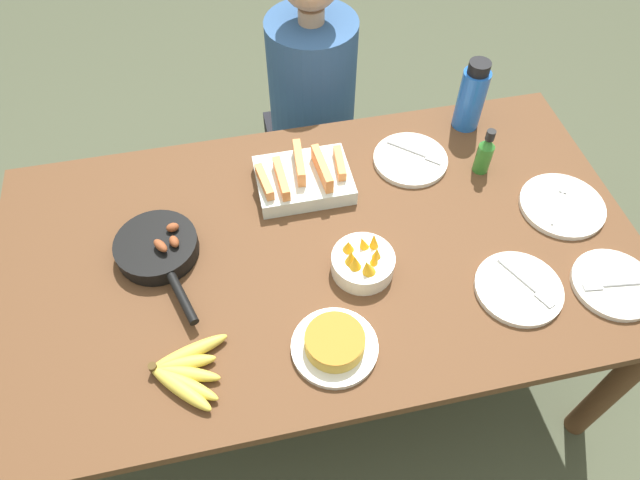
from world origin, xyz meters
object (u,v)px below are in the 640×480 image
(hot_sauce_bottle, at_px, (485,153))
(person_figure, at_px, (313,126))
(empty_plate_far_left, at_px, (562,206))
(frittata_plate_center, at_px, (335,344))
(empty_plate_mid_edge, at_px, (410,160))
(banana_bunch, at_px, (184,372))
(water_bottle, at_px, (472,97))
(empty_plate_near_front, at_px, (519,288))
(fruit_bowl_mango, at_px, (363,262))
(empty_plate_far_right, at_px, (614,284))
(melon_tray, at_px, (302,178))
(skillet, at_px, (158,249))

(hot_sauce_bottle, bearing_deg, person_figure, 126.09)
(empty_plate_far_left, xyz_separation_m, person_figure, (-0.58, 0.75, -0.24))
(frittata_plate_center, distance_m, empty_plate_mid_edge, 0.68)
(banana_bunch, distance_m, empty_plate_mid_edge, 0.92)
(banana_bunch, height_order, water_bottle, water_bottle)
(empty_plate_near_front, xyz_separation_m, empty_plate_far_left, (0.24, 0.24, -0.00))
(banana_bunch, bearing_deg, frittata_plate_center, -1.21)
(frittata_plate_center, distance_m, empty_plate_near_front, 0.51)
(water_bottle, relative_size, hot_sauce_bottle, 1.53)
(frittata_plate_center, height_order, hot_sauce_bottle, hot_sauce_bottle)
(empty_plate_far_left, xyz_separation_m, fruit_bowl_mango, (-0.62, -0.09, 0.03))
(empty_plate_far_right, height_order, empty_plate_mid_edge, same)
(empty_plate_near_front, relative_size, water_bottle, 0.95)
(frittata_plate_center, xyz_separation_m, person_figure, (0.16, 1.05, -0.26))
(empty_plate_near_front, bearing_deg, frittata_plate_center, -172.92)
(water_bottle, bearing_deg, melon_tray, -164.51)
(hot_sauce_bottle, bearing_deg, banana_bunch, -152.41)
(skillet, distance_m, person_figure, 0.92)
(fruit_bowl_mango, relative_size, hot_sauce_bottle, 1.07)
(empty_plate_far_right, bearing_deg, hot_sauce_bottle, 111.22)
(fruit_bowl_mango, bearing_deg, empty_plate_far_left, 8.26)
(banana_bunch, relative_size, empty_plate_near_front, 0.92)
(banana_bunch, bearing_deg, water_bottle, 35.78)
(empty_plate_far_left, relative_size, fruit_bowl_mango, 1.45)
(banana_bunch, bearing_deg, hot_sauce_bottle, 27.59)
(empty_plate_near_front, relative_size, hot_sauce_bottle, 1.46)
(empty_plate_far_left, height_order, empty_plate_far_right, same)
(banana_bunch, height_order, skillet, skillet)
(empty_plate_far_left, distance_m, fruit_bowl_mango, 0.62)
(melon_tray, bearing_deg, water_bottle, 15.49)
(empty_plate_mid_edge, bearing_deg, melon_tray, -174.74)
(empty_plate_near_front, bearing_deg, water_bottle, 81.63)
(empty_plate_mid_edge, relative_size, person_figure, 0.19)
(empty_plate_near_front, relative_size, fruit_bowl_mango, 1.36)
(empty_plate_far_left, height_order, hot_sauce_bottle, hot_sauce_bottle)
(person_figure, bearing_deg, empty_plate_mid_edge, -66.44)
(fruit_bowl_mango, distance_m, person_figure, 0.88)
(person_figure, bearing_deg, skillet, -129.47)
(empty_plate_mid_edge, bearing_deg, person_figure, 113.56)
(empty_plate_near_front, bearing_deg, skillet, 161.14)
(melon_tray, bearing_deg, empty_plate_far_left, -18.40)
(empty_plate_mid_edge, bearing_deg, fruit_bowl_mango, -124.60)
(water_bottle, bearing_deg, empty_plate_far_left, -69.79)
(banana_bunch, xyz_separation_m, empty_plate_near_front, (0.86, 0.05, -0.01))
(empty_plate_far_left, height_order, empty_plate_mid_edge, same)
(frittata_plate_center, relative_size, hot_sauce_bottle, 1.36)
(water_bottle, height_order, person_figure, person_figure)
(frittata_plate_center, xyz_separation_m, empty_plate_far_right, (0.75, 0.02, -0.02))
(empty_plate_near_front, relative_size, person_figure, 0.19)
(banana_bunch, bearing_deg, empty_plate_far_right, 0.76)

